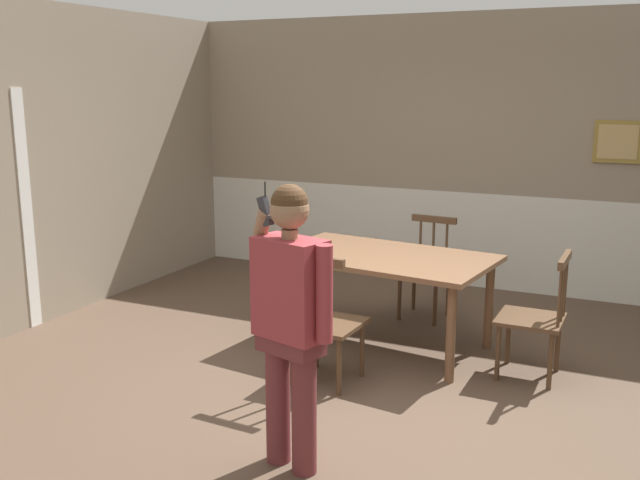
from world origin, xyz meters
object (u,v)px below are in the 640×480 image
at_px(dining_table, 383,265).
at_px(person_figure, 291,312).
at_px(chair_by_doorway, 536,317).
at_px(chair_near_window, 426,267).
at_px(chair_at_table_head, 325,321).

distance_m(dining_table, person_figure, 2.07).
height_order(dining_table, chair_by_doorway, chair_by_doorway).
bearing_deg(person_figure, chair_near_window, -72.56).
xyz_separation_m(chair_at_table_head, person_figure, (0.32, -1.15, 0.45)).
bearing_deg(chair_near_window, chair_by_doorway, 142.08).
height_order(chair_at_table_head, person_figure, person_figure).
distance_m(dining_table, chair_at_table_head, 0.93).
height_order(chair_by_doorway, person_figure, person_figure).
xyz_separation_m(chair_by_doorway, person_figure, (-1.03, -1.90, 0.46)).
relative_size(chair_near_window, chair_by_doorway, 0.98).
height_order(chair_near_window, person_figure, person_figure).
distance_m(chair_near_window, chair_by_doorway, 1.54).
distance_m(dining_table, chair_by_doorway, 1.28).
xyz_separation_m(chair_near_window, chair_by_doorway, (1.14, -1.04, -0.01)).
bearing_deg(person_figure, chair_by_doorway, -103.25).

